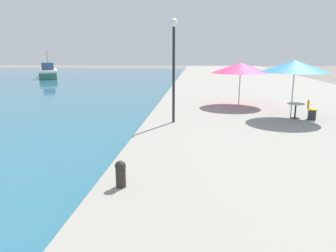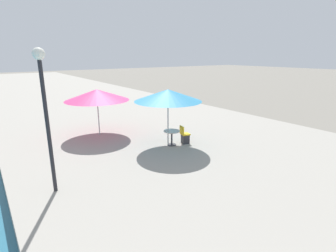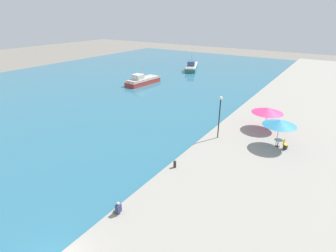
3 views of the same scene
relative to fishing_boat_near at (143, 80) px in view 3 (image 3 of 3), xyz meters
The scene contains 11 objects.
water_basin 7.00m from the fishing_boat_near, 164.51° to the left, with size 56.00×90.00×0.04m.
quay_promenade 29.36m from the fishing_boat_near, ahead, with size 16.00×90.00×0.70m.
fishing_boat_near is the anchor object (origin of this frame).
fishing_boat_mid 17.81m from the fishing_boat_near, 86.13° to the left, with size 5.97×9.51×4.03m.
cafe_umbrella_pink 31.73m from the fishing_boat_near, 26.68° to the right, with size 3.21×3.21×2.78m.
cafe_umbrella_white 28.32m from the fishing_boat_near, 21.77° to the right, with size 3.45×3.45×2.54m.
cafe_table 31.84m from the fishing_boat_near, 26.62° to the right, with size 0.80×0.80×0.74m.
cafe_chair_left 32.54m from the fishing_boat_near, 26.31° to the right, with size 0.51×0.48×0.91m.
person_at_quay 37.10m from the fishing_boat_near, 53.95° to the right, with size 0.51×0.36×0.94m.
mooring_bollard 31.90m from the fishing_boat_near, 46.51° to the right, with size 0.26×0.26×0.65m.
lamppost 27.69m from the fishing_boat_near, 34.63° to the right, with size 0.36×0.36×4.56m.
Camera 3 is at (10.78, -4.42, 12.90)m, focal length 28.00 mm.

